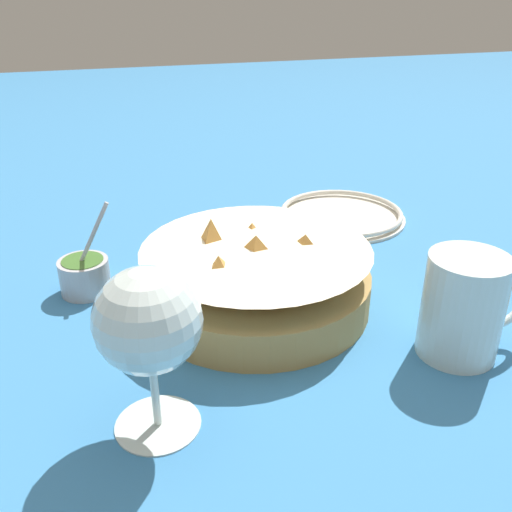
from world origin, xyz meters
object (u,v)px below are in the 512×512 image
(wine_glass, at_px, (148,325))
(food_basket, at_px, (255,278))
(sauce_cup, at_px, (85,274))
(beer_mug, at_px, (464,310))
(side_plate, at_px, (341,214))

(wine_glass, bearing_deg, food_basket, 50.52)
(sauce_cup, height_order, wine_glass, wine_glass)
(beer_mug, xyz_separation_m, side_plate, (0.04, 0.36, -0.04))
(food_basket, distance_m, sauce_cup, 0.21)
(sauce_cup, distance_m, beer_mug, 0.43)
(sauce_cup, bearing_deg, wine_glass, -78.93)
(sauce_cup, relative_size, wine_glass, 0.75)
(food_basket, height_order, beer_mug, beer_mug)
(wine_glass, relative_size, beer_mug, 1.24)
(sauce_cup, height_order, beer_mug, sauce_cup)
(sauce_cup, bearing_deg, beer_mug, -33.60)
(side_plate, bearing_deg, wine_glass, -132.31)
(food_basket, bearing_deg, sauce_cup, 154.89)
(food_basket, xyz_separation_m, beer_mug, (0.17, -0.15, 0.02))
(wine_glass, height_order, beer_mug, wine_glass)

